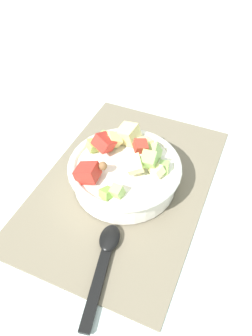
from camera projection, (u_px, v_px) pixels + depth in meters
ground_plane at (125, 185)px, 0.70m from camera, size 2.40×2.40×0.00m
placemat at (125, 184)px, 0.70m from camera, size 0.49×0.33×0.01m
salad_bowl at (126, 169)px, 0.67m from camera, size 0.22×0.22×0.10m
serving_spoon at (105, 256)px, 0.57m from camera, size 0.19×0.07×0.01m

